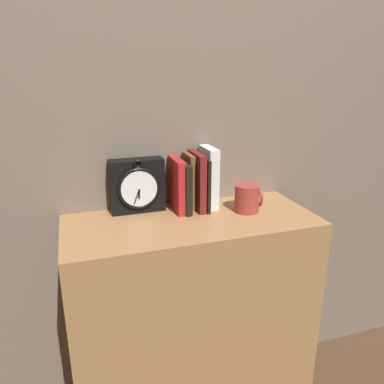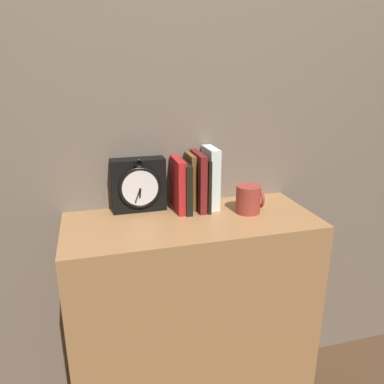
% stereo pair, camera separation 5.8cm
% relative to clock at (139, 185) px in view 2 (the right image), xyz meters
% --- Properties ---
extents(wall_back, '(6.00, 0.05, 2.60)m').
position_rel_clock_xyz_m(wall_back, '(0.17, 0.07, 0.29)').
color(wall_back, '#756656').
rests_on(wall_back, ground_plane).
extents(bookshelf, '(0.91, 0.39, 0.90)m').
position_rel_clock_xyz_m(bookshelf, '(0.17, -0.14, -0.55)').
color(bookshelf, '#A87547').
rests_on(bookshelf, ground_plane).
extents(clock, '(0.20, 0.08, 0.21)m').
position_rel_clock_xyz_m(clock, '(0.00, 0.00, 0.00)').
color(clock, black).
rests_on(clock, bookshelf).
extents(book_slot0_red, '(0.03, 0.15, 0.20)m').
position_rel_clock_xyz_m(book_slot0_red, '(0.14, -0.03, -0.00)').
color(book_slot0_red, red).
rests_on(book_slot0_red, bookshelf).
extents(book_slot1_black, '(0.02, 0.16, 0.19)m').
position_rel_clock_xyz_m(book_slot1_black, '(0.17, -0.04, -0.01)').
color(book_slot1_black, black).
rests_on(book_slot1_black, bookshelf).
extents(book_slot2_brown, '(0.02, 0.11, 0.21)m').
position_rel_clock_xyz_m(book_slot2_brown, '(0.20, -0.02, 0.00)').
color(book_slot2_brown, brown).
rests_on(book_slot2_brown, bookshelf).
extents(book_slot3_maroon, '(0.03, 0.15, 0.22)m').
position_rel_clock_xyz_m(book_slot3_maroon, '(0.22, -0.04, 0.01)').
color(book_slot3_maroon, maroon).
rests_on(book_slot3_maroon, bookshelf).
extents(book_slot4_black, '(0.01, 0.15, 0.20)m').
position_rel_clock_xyz_m(book_slot4_black, '(0.24, -0.04, 0.00)').
color(book_slot4_black, black).
rests_on(book_slot4_black, bookshelf).
extents(book_slot5_white, '(0.04, 0.13, 0.23)m').
position_rel_clock_xyz_m(book_slot5_white, '(0.27, -0.03, 0.02)').
color(book_slot5_white, white).
rests_on(book_slot5_white, bookshelf).
extents(mug, '(0.10, 0.09, 0.10)m').
position_rel_clock_xyz_m(mug, '(0.39, -0.13, -0.05)').
color(mug, '#9E382D').
rests_on(mug, bookshelf).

